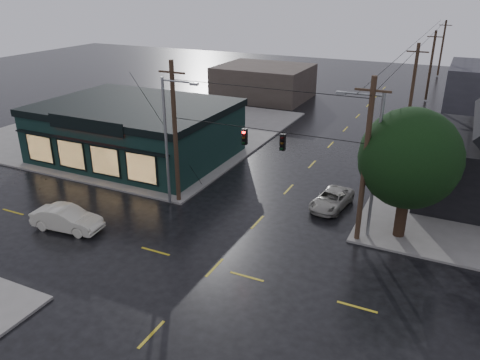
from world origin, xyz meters
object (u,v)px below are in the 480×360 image
at_px(corner_tree, 410,159).
at_px(utility_pole_ne, 356,240).
at_px(utility_pole_nw, 179,201).
at_px(sedan_cream, 67,219).
at_px(suv_silver, 332,199).

bearing_deg(corner_tree, utility_pole_ne, -145.69).
bearing_deg(utility_pole_nw, sedan_cream, -121.94).
bearing_deg(sedan_cream, corner_tree, -73.42).
xyz_separation_m(corner_tree, suv_silver, (-4.95, 2.31, -4.63)).
xyz_separation_m(corner_tree, utility_pole_nw, (-15.27, -1.55, -5.24)).
relative_size(utility_pole_nw, sedan_cream, 2.17).
xyz_separation_m(utility_pole_nw, suv_silver, (10.32, 3.86, 0.61)).
relative_size(utility_pole_ne, suv_silver, 2.32).
relative_size(utility_pole_ne, sedan_cream, 2.17).
relative_size(corner_tree, utility_pole_nw, 0.80).
height_order(sedan_cream, suv_silver, sedan_cream).
distance_m(sedan_cream, suv_silver, 17.94).
height_order(utility_pole_ne, suv_silver, utility_pole_ne).
relative_size(corner_tree, sedan_cream, 1.74).
bearing_deg(utility_pole_nw, suv_silver, 20.50).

